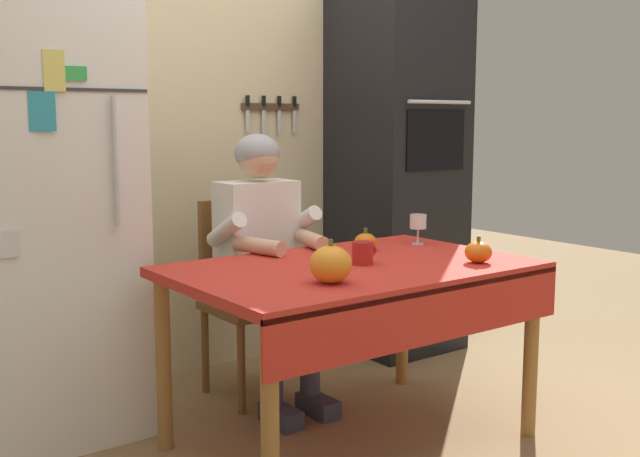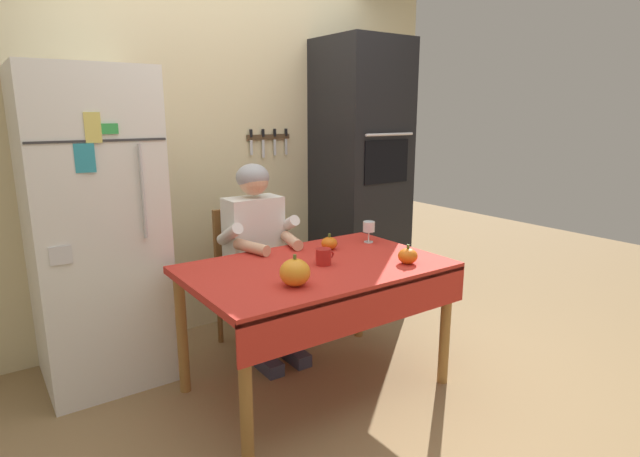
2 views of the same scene
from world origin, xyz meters
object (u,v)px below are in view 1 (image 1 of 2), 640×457
(seated_person, at_px, (265,246))
(pumpkin_large, at_px, (365,242))
(chair_behind_person, at_px, (245,287))
(coffee_mug, at_px, (363,253))
(wine_glass, at_px, (418,223))
(refrigerator, at_px, (41,220))
(wall_oven, at_px, (397,165))
(dining_table, at_px, (355,286))
(pumpkin_small, at_px, (331,264))
(pumpkin_medium, at_px, (478,252))

(seated_person, xyz_separation_m, pumpkin_large, (0.29, -0.37, 0.04))
(chair_behind_person, height_order, coffee_mug, chair_behind_person)
(wine_glass, relative_size, pumpkin_large, 1.39)
(refrigerator, height_order, seated_person, refrigerator)
(wall_oven, xyz_separation_m, dining_table, (-1.05, -0.92, -0.39))
(wine_glass, distance_m, pumpkin_large, 0.31)
(seated_person, bearing_deg, wine_glass, -32.42)
(dining_table, relative_size, pumpkin_small, 8.98)
(refrigerator, bearing_deg, dining_table, -42.91)
(dining_table, height_order, chair_behind_person, chair_behind_person)
(wine_glass, xyz_separation_m, pumpkin_small, (-0.83, -0.43, -0.03))
(seated_person, bearing_deg, pumpkin_small, -106.48)
(seated_person, xyz_separation_m, pumpkin_small, (-0.24, -0.81, 0.07))
(refrigerator, relative_size, chair_behind_person, 1.94)
(wine_glass, bearing_deg, wall_oven, 54.53)
(chair_behind_person, relative_size, coffee_mug, 8.20)
(refrigerator, relative_size, wine_glass, 13.06)
(wall_oven, distance_m, wine_glass, 0.88)
(dining_table, relative_size, wine_glass, 10.16)
(dining_table, relative_size, chair_behind_person, 1.51)
(wine_glass, bearing_deg, pumpkin_medium, -104.65)
(wall_oven, distance_m, chair_behind_person, 1.22)
(seated_person, height_order, pumpkin_small, seated_person)
(pumpkin_medium, bearing_deg, coffee_mug, 147.67)
(chair_behind_person, distance_m, pumpkin_large, 0.68)
(wine_glass, relative_size, pumpkin_medium, 1.26)
(dining_table, relative_size, coffee_mug, 12.34)
(chair_behind_person, xyz_separation_m, seated_person, (0.00, -0.19, 0.23))
(coffee_mug, distance_m, pumpkin_medium, 0.47)
(refrigerator, height_order, pumpkin_large, refrigerator)
(wall_oven, xyz_separation_m, seated_person, (-1.09, -0.32, -0.31))
(wine_glass, bearing_deg, refrigerator, 156.43)
(wine_glass, height_order, pumpkin_medium, wine_glass)
(pumpkin_large, height_order, pumpkin_small, pumpkin_small)
(pumpkin_large, distance_m, pumpkin_medium, 0.52)
(wall_oven, distance_m, pumpkin_large, 1.09)
(dining_table, distance_m, pumpkin_small, 0.38)
(refrigerator, distance_m, pumpkin_medium, 1.79)
(pumpkin_large, bearing_deg, dining_table, -136.46)
(refrigerator, relative_size, dining_table, 1.29)
(wall_oven, relative_size, pumpkin_medium, 19.27)
(coffee_mug, xyz_separation_m, pumpkin_medium, (0.39, -0.25, -0.00))
(seated_person, height_order, coffee_mug, seated_person)
(refrigerator, xyz_separation_m, wall_oven, (2.00, 0.04, 0.15))
(pumpkin_medium, bearing_deg, wall_oven, 62.15)
(wall_oven, height_order, coffee_mug, wall_oven)
(chair_behind_person, xyz_separation_m, pumpkin_medium, (0.47, -1.05, 0.27))
(wine_glass, bearing_deg, seated_person, 147.58)
(wall_oven, relative_size, chair_behind_person, 2.26)
(dining_table, distance_m, wine_glass, 0.63)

